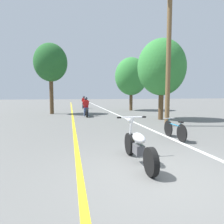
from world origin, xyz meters
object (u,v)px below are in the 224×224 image
at_px(motorcycle_rider_lead, 86,109).
at_px(roadside_tree_right_far, 131,77).
at_px(motorcycle_rider_far, 84,104).
at_px(motorcycle_foreground, 138,146).
at_px(bicycle_parked, 175,130).
at_px(roadside_tree_right_near, 162,67).
at_px(roadside_tree_left, 51,63).
at_px(utility_pole, 169,54).

bearing_deg(motorcycle_rider_lead, roadside_tree_right_far, 41.60).
relative_size(roadside_tree_right_far, motorcycle_rider_far, 2.54).
distance_m(motorcycle_foreground, bicycle_parked, 3.12).
bearing_deg(motorcycle_foreground, motorcycle_rider_lead, 92.26).
height_order(motorcycle_rider_lead, bicycle_parked, motorcycle_rider_lead).
relative_size(roadside_tree_right_near, motorcycle_foreground, 2.47).
relative_size(roadside_tree_left, bicycle_parked, 3.62).
bearing_deg(utility_pole, roadside_tree_left, 129.51).
xyz_separation_m(roadside_tree_right_near, motorcycle_rider_far, (-4.27, 11.10, -2.84)).
bearing_deg(bicycle_parked, motorcycle_foreground, -135.25).
bearing_deg(roadside_tree_right_far, motorcycle_foreground, -106.70).
relative_size(utility_pole, roadside_tree_right_far, 1.36).
xyz_separation_m(motorcycle_rider_lead, motorcycle_rider_far, (0.39, 8.05, -0.00)).
height_order(roadside_tree_left, motorcycle_rider_lead, roadside_tree_left).
bearing_deg(motorcycle_rider_far, motorcycle_foreground, -89.90).
height_order(utility_pole, roadside_tree_right_near, utility_pole).
height_order(motorcycle_foreground, motorcycle_rider_far, motorcycle_rider_far).
bearing_deg(bicycle_parked, roadside_tree_left, 116.33).
bearing_deg(motorcycle_rider_far, bicycle_parked, -82.25).
distance_m(utility_pole, roadside_tree_right_near, 2.69).
xyz_separation_m(roadside_tree_right_near, bicycle_parked, (-2.03, -5.41, -3.04)).
bearing_deg(utility_pole, roadside_tree_right_near, 71.30).
relative_size(utility_pole, motorcycle_rider_far, 3.45).
bearing_deg(roadside_tree_right_near, roadside_tree_left, 143.94).
height_order(motorcycle_foreground, bicycle_parked, motorcycle_foreground).
bearing_deg(roadside_tree_left, roadside_tree_right_near, -36.06).
distance_m(roadside_tree_left, motorcycle_foreground, 13.86).
height_order(roadside_tree_right_near, bicycle_parked, roadside_tree_right_near).
relative_size(utility_pole, bicycle_parked, 4.49).
bearing_deg(motorcycle_rider_far, roadside_tree_left, -118.19).
bearing_deg(motorcycle_foreground, bicycle_parked, 44.75).
bearing_deg(roadside_tree_left, motorcycle_rider_far, 61.81).
relative_size(roadside_tree_left, motorcycle_foreground, 2.78).
relative_size(roadside_tree_right_near, motorcycle_rider_far, 2.47).
relative_size(roadside_tree_right_far, bicycle_parked, 3.30).
bearing_deg(roadside_tree_right_near, bicycle_parked, -110.54).
xyz_separation_m(roadside_tree_right_near, roadside_tree_left, (-7.35, 5.35, 0.85)).
bearing_deg(bicycle_parked, motorcycle_rider_far, 97.75).
height_order(roadside_tree_right_far, motorcycle_foreground, roadside_tree_right_far).
distance_m(roadside_tree_right_near, motorcycle_rider_lead, 6.25).
relative_size(motorcycle_foreground, bicycle_parked, 1.30).
xyz_separation_m(utility_pole, motorcycle_rider_far, (-3.42, 13.63, -3.18)).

